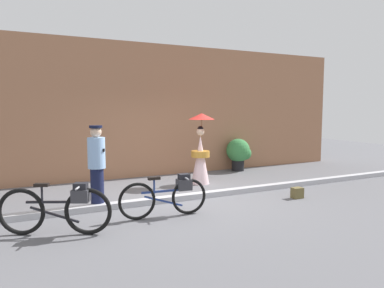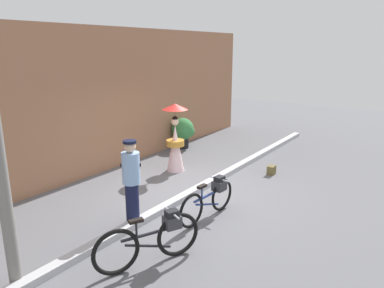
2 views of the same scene
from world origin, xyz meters
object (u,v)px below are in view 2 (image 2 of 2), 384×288
person_officer (131,180)px  person_with_parasol (175,139)px  bicycle_near_officer (152,238)px  bicycle_far_side (210,198)px  potted_plant_by_door (183,131)px  backpack_on_pavement (272,170)px

person_officer → person_with_parasol: bearing=22.4°
bicycle_near_officer → person_officer: 1.55m
bicycle_far_side → potted_plant_by_door: potted_plant_by_door is taller
person_officer → person_with_parasol: person_with_parasol is taller
backpack_on_pavement → bicycle_near_officer: bearing=-178.6°
potted_plant_by_door → bicycle_far_side: bearing=-137.7°
bicycle_far_side → potted_plant_by_door: 5.21m
bicycle_near_officer → person_officer: (0.83, 1.24, 0.45)m
bicycle_far_side → person_officer: bearing=134.4°
bicycle_near_officer → backpack_on_pavement: bicycle_near_officer is taller
person_with_parasol → backpack_on_pavement: bearing=-62.1°
person_with_parasol → bicycle_far_side: bearing=-128.8°
bicycle_near_officer → backpack_on_pavement: (4.98, 0.12, -0.31)m
person_with_parasol → backpack_on_pavement: size_ratio=7.62×
bicycle_far_side → person_with_parasol: person_with_parasol is taller
backpack_on_pavement → bicycle_far_side: bearing=179.8°
bicycle_far_side → backpack_on_pavement: bearing=-0.2°
bicycle_far_side → person_with_parasol: size_ratio=0.89×
person_with_parasol → person_officer: bearing=-157.6°
person_with_parasol → potted_plant_by_door: 2.35m
person_with_parasol → potted_plant_by_door: person_with_parasol is taller
backpack_on_pavement → potted_plant_by_door: bearing=77.6°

